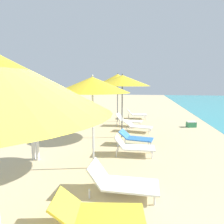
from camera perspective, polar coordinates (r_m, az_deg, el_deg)
name	(u,v)px	position (r m, az deg, el deg)	size (l,w,h in m)	color
lounger_nearest_shoreside	(97,214)	(3.50, -4.34, -27.70)	(1.54, 0.87, 0.60)	yellow
umbrella_second	(92,85)	(5.22, -5.78, 7.94)	(2.02, 2.02, 2.61)	silver
lounger_second_shoreside	(133,146)	(6.59, 6.24, -9.89)	(1.35, 0.64, 0.64)	white
lounger_second_inland	(121,181)	(4.44, 2.61, -19.74)	(1.49, 0.69, 0.66)	white
umbrella_third	(122,81)	(8.38, 3.05, 9.22)	(2.38, 2.38, 2.79)	#4C4C51
lounger_third_shoreside	(138,126)	(9.68, 7.62, -4.09)	(1.45, 0.82, 0.53)	white
lounger_third_inland	(135,138)	(7.58, 6.89, -7.48)	(1.35, 0.78, 0.56)	blue
umbrella_farthest	(118,79)	(11.98, 1.67, 9.76)	(2.22, 2.22, 3.00)	#4C4C51
lounger_farthest_shoreside	(136,114)	(13.22, 7.17, -0.57)	(1.41, 0.87, 0.64)	white
lounger_farthest_inland	(128,120)	(10.87, 4.76, -2.36)	(1.49, 0.81, 0.70)	white
person_walking_near	(34,126)	(6.42, -21.99, -3.93)	(0.40, 0.30, 1.74)	silver
cooler_box	(191,124)	(11.49, 22.30, -3.33)	(0.55, 0.45, 0.32)	#338C59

